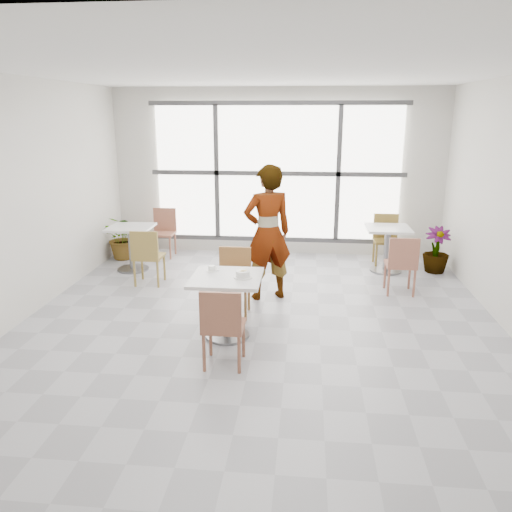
# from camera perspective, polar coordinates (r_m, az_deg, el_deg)

# --- Properties ---
(floor) EXTENTS (7.00, 7.00, 0.00)m
(floor) POSITION_cam_1_polar(r_m,az_deg,el_deg) (6.30, 0.28, -8.03)
(floor) COLOR #9E9EA5
(floor) RESTS_ON ground
(ceiling) EXTENTS (7.00, 7.00, 0.00)m
(ceiling) POSITION_cam_1_polar(r_m,az_deg,el_deg) (5.78, 0.32, 20.32)
(ceiling) COLOR white
(ceiling) RESTS_ON ground
(wall_back) EXTENTS (6.00, 0.00, 6.00)m
(wall_back) POSITION_cam_1_polar(r_m,az_deg,el_deg) (9.31, 2.40, 9.37)
(wall_back) COLOR silver
(wall_back) RESTS_ON ground
(wall_front) EXTENTS (6.00, 0.00, 6.00)m
(wall_front) POSITION_cam_1_polar(r_m,az_deg,el_deg) (2.53, -7.45, -8.88)
(wall_front) COLOR silver
(wall_front) RESTS_ON ground
(wall_left) EXTENTS (0.00, 7.00, 7.00)m
(wall_left) POSITION_cam_1_polar(r_m,az_deg,el_deg) (6.83, -25.77, 5.43)
(wall_left) COLOR silver
(wall_left) RESTS_ON ground
(window) EXTENTS (4.60, 0.07, 2.52)m
(window) POSITION_cam_1_polar(r_m,az_deg,el_deg) (9.24, 2.37, 9.33)
(window) COLOR white
(window) RESTS_ON ground
(main_table) EXTENTS (0.80, 0.80, 0.75)m
(main_table) POSITION_cam_1_polar(r_m,az_deg,el_deg) (5.86, -3.34, -4.42)
(main_table) COLOR silver
(main_table) RESTS_ON ground
(chair_near) EXTENTS (0.42, 0.42, 0.87)m
(chair_near) POSITION_cam_1_polar(r_m,az_deg,el_deg) (5.17, -3.81, -7.57)
(chair_near) COLOR #8F5640
(chair_near) RESTS_ON ground
(chair_far) EXTENTS (0.42, 0.42, 0.87)m
(chair_far) POSITION_cam_1_polar(r_m,az_deg,el_deg) (6.58, -2.49, -2.31)
(chair_far) COLOR #976435
(chair_far) RESTS_ON ground
(oatmeal_bowl) EXTENTS (0.21, 0.21, 0.09)m
(oatmeal_bowl) POSITION_cam_1_polar(r_m,az_deg,el_deg) (5.72, -1.50, -2.05)
(oatmeal_bowl) COLOR white
(oatmeal_bowl) RESTS_ON main_table
(coffee_cup) EXTENTS (0.16, 0.13, 0.07)m
(coffee_cup) POSITION_cam_1_polar(r_m,az_deg,el_deg) (5.98, -5.01, -1.44)
(coffee_cup) COLOR white
(coffee_cup) RESTS_ON main_table
(person) EXTENTS (0.82, 0.70, 1.90)m
(person) POSITION_cam_1_polar(r_m,az_deg,el_deg) (6.99, 1.31, 2.60)
(person) COLOR black
(person) RESTS_ON ground
(bg_table_left) EXTENTS (0.70, 0.70, 0.75)m
(bg_table_left) POSITION_cam_1_polar(r_m,az_deg,el_deg) (8.64, -13.92, 1.57)
(bg_table_left) COLOR silver
(bg_table_left) RESTS_ON ground
(bg_table_right) EXTENTS (0.70, 0.70, 0.75)m
(bg_table_right) POSITION_cam_1_polar(r_m,az_deg,el_deg) (8.59, 14.63, 1.44)
(bg_table_right) COLOR white
(bg_table_right) RESTS_ON ground
(bg_chair_left_near) EXTENTS (0.42, 0.42, 0.87)m
(bg_chair_left_near) POSITION_cam_1_polar(r_m,az_deg,el_deg) (7.80, -12.21, 0.26)
(bg_chair_left_near) COLOR olive
(bg_chair_left_near) RESTS_ON ground
(bg_chair_left_far) EXTENTS (0.42, 0.42, 0.87)m
(bg_chair_left_far) POSITION_cam_1_polar(r_m,az_deg,el_deg) (9.42, -10.40, 3.03)
(bg_chair_left_far) COLOR #A3624C
(bg_chair_left_far) RESTS_ON ground
(bg_chair_right_near) EXTENTS (0.42, 0.42, 0.87)m
(bg_chair_right_near) POSITION_cam_1_polar(r_m,az_deg,el_deg) (7.52, 16.15, -0.60)
(bg_chair_right_near) COLOR #A1614C
(bg_chair_right_near) RESTS_ON ground
(bg_chair_right_far) EXTENTS (0.42, 0.42, 0.87)m
(bg_chair_right_far) POSITION_cam_1_polar(r_m,az_deg,el_deg) (9.01, 14.48, 2.21)
(bg_chair_right_far) COLOR olive
(bg_chair_right_far) RESTS_ON ground
(plant_left) EXTENTS (0.89, 0.84, 0.80)m
(plant_left) POSITION_cam_1_polar(r_m,az_deg,el_deg) (9.37, -14.68, 2.06)
(plant_left) COLOR #548339
(plant_left) RESTS_ON ground
(plant_right) EXTENTS (0.43, 0.43, 0.76)m
(plant_right) POSITION_cam_1_polar(r_m,az_deg,el_deg) (8.81, 19.72, 0.64)
(plant_right) COLOR #477635
(plant_right) RESTS_ON ground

